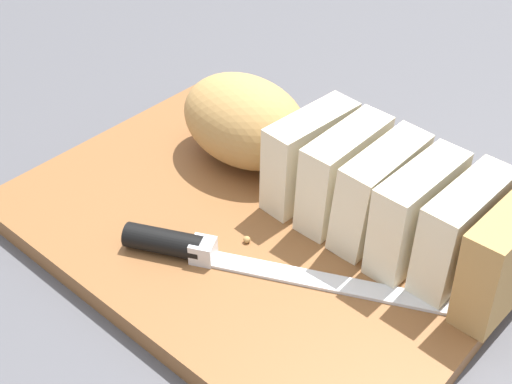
{
  "coord_description": "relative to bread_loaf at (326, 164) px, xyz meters",
  "views": [
    {
      "loc": [
        0.3,
        -0.36,
        0.42
      ],
      "look_at": [
        0.0,
        0.0,
        0.05
      ],
      "focal_mm": 46.89,
      "sensor_mm": 36.0,
      "label": 1
    }
  ],
  "objects": [
    {
      "name": "bread_knife",
      "position": [
        -0.03,
        -0.13,
        -0.04
      ],
      "size": [
        0.28,
        0.13,
        0.02
      ],
      "rotation": [
        0.0,
        0.0,
        0.41
      ],
      "color": "silver",
      "rests_on": "cutting_board"
    },
    {
      "name": "crumb_near_knife",
      "position": [
        -0.02,
        0.01,
        -0.04
      ],
      "size": [
        0.0,
        0.0,
        0.0
      ],
      "primitive_type": "sphere",
      "color": "tan",
      "rests_on": "cutting_board"
    },
    {
      "name": "crumb_near_loaf",
      "position": [
        -0.02,
        -0.09,
        -0.04
      ],
      "size": [
        0.01,
        0.01,
        0.01
      ],
      "primitive_type": "sphere",
      "color": "tan",
      "rests_on": "cutting_board"
    },
    {
      "name": "crumb_stray_left",
      "position": [
        0.02,
        -0.02,
        -0.04
      ],
      "size": [
        0.01,
        0.01,
        0.01
      ],
      "primitive_type": "sphere",
      "color": "tan",
      "rests_on": "cutting_board"
    },
    {
      "name": "bread_loaf",
      "position": [
        0.0,
        0.0,
        0.0
      ],
      "size": [
        0.38,
        0.13,
        0.09
      ],
      "rotation": [
        0.0,
        0.0,
        -0.07
      ],
      "color": "tan",
      "rests_on": "cutting_board"
    },
    {
      "name": "ground_plane",
      "position": [
        -0.03,
        -0.06,
        -0.06
      ],
      "size": [
        3.0,
        3.0,
        0.0
      ],
      "primitive_type": "plane",
      "color": "#4C4C51"
    },
    {
      "name": "cutting_board",
      "position": [
        -0.03,
        -0.06,
        -0.05
      ],
      "size": [
        0.45,
        0.33,
        0.02
      ],
      "primitive_type": "cube",
      "rotation": [
        0.0,
        0.0,
        -0.03
      ],
      "color": "brown",
      "rests_on": "ground_plane"
    },
    {
      "name": "crumb_stray_right",
      "position": [
        -0.01,
        -0.01,
        -0.04
      ],
      "size": [
        0.0,
        0.0,
        0.0
      ],
      "primitive_type": "sphere",
      "color": "tan",
      "rests_on": "cutting_board"
    }
  ]
}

